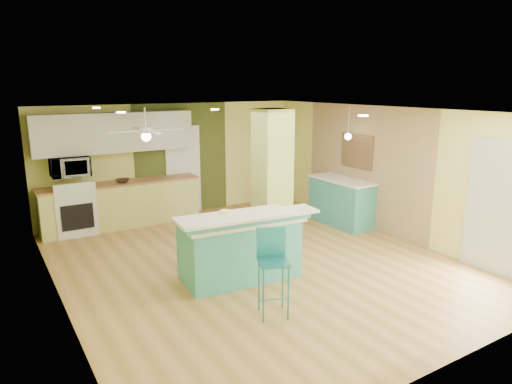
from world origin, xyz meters
The scene contains 23 objects.
floor centered at (0.00, 0.00, -0.01)m, with size 6.00×7.00×0.01m, color olive.
ceiling centered at (0.00, 0.00, 2.50)m, with size 6.00×7.00×0.01m, color white.
wall_back centered at (0.00, 3.50, 1.25)m, with size 6.00×0.01×2.50m, color #EBEA7D.
wall_front centered at (0.00, -3.50, 1.25)m, with size 6.00×0.01×2.50m, color #EBEA7D.
wall_left centered at (-3.00, 0.00, 1.25)m, with size 0.01×7.00×2.50m, color #EBEA7D.
wall_right centered at (3.00, 0.00, 1.25)m, with size 0.01×7.00×2.50m, color #EBEA7D.
wood_panel centered at (2.99, 0.60, 1.25)m, with size 0.02×3.40×2.50m, color #947554.
olive_accent centered at (0.20, 3.49, 1.25)m, with size 2.20×0.02×2.50m, color #455020.
interior_door centered at (0.20, 3.46, 1.00)m, with size 0.82×0.05×2.00m, color white.
french_door centered at (2.97, -2.30, 1.05)m, with size 0.04×1.08×2.10m, color silver.
column centered at (0.65, 0.50, 1.25)m, with size 0.55×0.55×2.50m, color #B0BC57.
kitchen_run centered at (-1.30, 3.20, 0.47)m, with size 3.25×0.63×0.94m.
stove centered at (-2.25, 3.19, 0.46)m, with size 0.76×0.66×1.08m.
upper_cabinets centered at (-1.30, 3.32, 1.95)m, with size 3.20×0.34×0.80m, color silver.
microwave centered at (-2.25, 3.20, 1.35)m, with size 0.70×0.48×0.39m, color silver.
ceiling_fan centered at (-1.10, 2.00, 2.08)m, with size 1.41×1.41×0.61m.
pendant_lamp centered at (2.65, 0.75, 1.88)m, with size 0.14×0.14×0.69m.
wall_decor centered at (2.96, 0.80, 1.55)m, with size 0.03×0.90×0.70m, color brown.
peninsula centered at (-0.53, -0.39, 0.51)m, with size 2.09×1.27×1.10m.
bar_stool centered at (-0.72, -1.57, 0.76)m, with size 0.49×0.49×1.14m.
side_counter centered at (2.70, 0.92, 0.49)m, with size 0.64×1.51×0.97m.
fruit_bowl centered at (-1.27, 3.16, 0.98)m, with size 0.29×0.29×0.07m, color #372516.
canister centered at (-0.80, -0.48, 1.05)m, with size 0.17×0.17×0.18m, color yellow.
Camera 1 is at (-3.75, -6.08, 2.90)m, focal length 32.00 mm.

